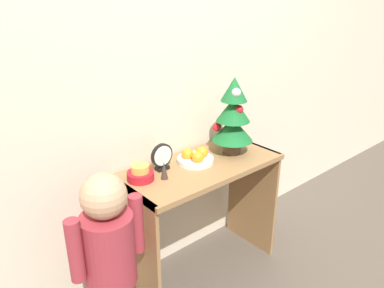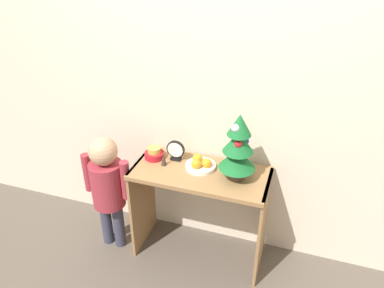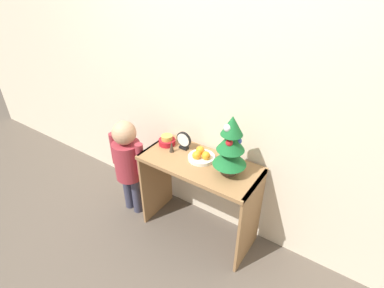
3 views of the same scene
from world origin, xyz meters
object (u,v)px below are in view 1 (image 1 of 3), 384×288
Objects in this scene: fruit_bowl at (196,158)px; child_figure at (109,247)px; singing_bowl at (140,174)px; mini_tree at (233,116)px; desk_clock at (162,157)px; figurine at (164,170)px.

child_figure is at bearing -166.52° from fruit_bowl.
singing_bowl is at bearing 175.81° from fruit_bowl.
child_figure is at bearing -172.40° from mini_tree.
desk_clock is 0.11m from figurine.
child_figure is (-0.30, -0.18, -0.20)m from singing_bowl.
fruit_bowl is 0.21m from desk_clock.
desk_clock is 0.16× the size of child_figure.
mini_tree is 0.54m from figurine.
desk_clock is (0.15, 0.02, 0.04)m from singing_bowl.
fruit_bowl is at bearing 13.48° from child_figure.
child_figure reaches higher than singing_bowl.
desk_clock is 1.57× the size of figurine.
desk_clock is at bearing 169.64° from mini_tree.
figurine reaches higher than singing_bowl.
fruit_bowl is 0.22× the size of child_figure.
mini_tree is 3.29× the size of singing_bowl.
singing_bowl is at bearing 145.64° from figurine.
child_figure is (-0.91, -0.12, -0.39)m from mini_tree.
singing_bowl is (-0.61, 0.06, -0.20)m from mini_tree.
singing_bowl is 0.12m from figurine.
figurine is (-0.51, -0.01, -0.18)m from mini_tree.
figurine reaches higher than fruit_bowl.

